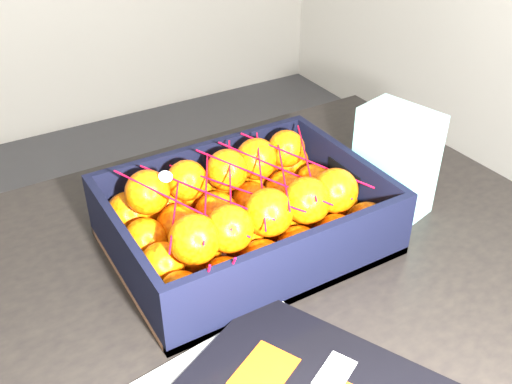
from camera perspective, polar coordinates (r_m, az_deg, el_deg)
table at (r=0.89m, az=-4.89°, el=-14.25°), size 1.21×0.81×0.75m
produce_crate at (r=0.88m, az=-1.00°, el=-3.33°), size 0.39×0.29×0.11m
clementine_heap at (r=0.86m, az=-1.12°, el=-1.85°), size 0.36×0.27×0.12m
mesh_net at (r=0.82m, az=-1.24°, el=0.48°), size 0.32×0.26×0.10m
retail_carton at (r=0.96m, az=13.41°, el=2.92°), size 0.10×0.13×0.17m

